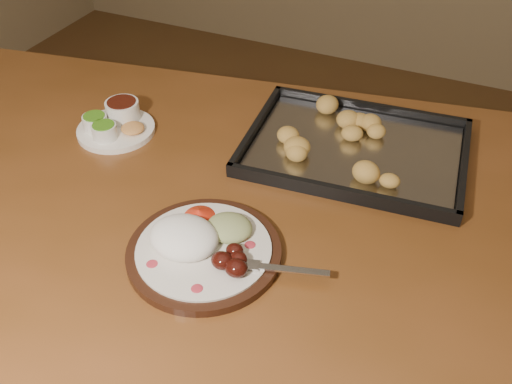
% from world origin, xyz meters
% --- Properties ---
extents(dining_table, '(1.63, 1.14, 0.75)m').
position_xyz_m(dining_table, '(-0.04, -0.10, 0.65)').
color(dining_table, brown).
rests_on(dining_table, ground).
extents(dinner_plate, '(0.33, 0.25, 0.06)m').
position_xyz_m(dinner_plate, '(0.01, -0.23, 0.77)').
color(dinner_plate, black).
rests_on(dinner_plate, dining_table).
extents(condiment_saucer, '(0.16, 0.16, 0.05)m').
position_xyz_m(condiment_saucer, '(-0.32, 0.02, 0.77)').
color(condiment_saucer, white).
rests_on(condiment_saucer, dining_table).
extents(baking_tray, '(0.45, 0.35, 0.04)m').
position_xyz_m(baking_tray, '(0.16, 0.15, 0.76)').
color(baking_tray, black).
rests_on(baking_tray, dining_table).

